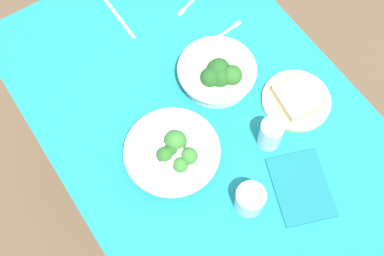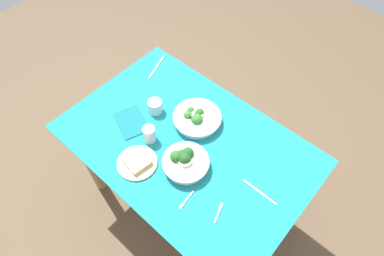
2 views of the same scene
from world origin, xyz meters
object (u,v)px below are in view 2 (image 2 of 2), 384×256
(water_glass_center, at_px, (155,106))
(napkin_folded_upper, at_px, (132,122))
(broccoli_bowl_near, at_px, (197,118))
(fork_by_near_bowl, at_px, (186,201))
(bread_side_plate, at_px, (137,162))
(table_knife_left, at_px, (157,67))
(fork_by_far_bowl, at_px, (219,212))
(water_glass_side, at_px, (149,134))
(table_knife_right, at_px, (260,192))
(broccoli_bowl_far, at_px, (185,162))

(water_glass_center, relative_size, napkin_folded_upper, 0.40)
(broccoli_bowl_near, xyz_separation_m, fork_by_near_bowl, (-0.26, 0.38, -0.03))
(napkin_folded_upper, bearing_deg, bread_side_plate, 144.08)
(water_glass_center, xyz_separation_m, napkin_folded_upper, (0.04, 0.15, -0.03))
(table_knife_left, bearing_deg, fork_by_far_bowl, -137.57)
(water_glass_side, distance_m, table_knife_left, 0.54)
(fork_by_far_bowl, height_order, table_knife_left, same)
(bread_side_plate, distance_m, fork_by_far_bowl, 0.47)
(fork_by_near_bowl, relative_size, table_knife_right, 0.56)
(water_glass_center, bearing_deg, fork_by_near_bowl, 149.63)
(fork_by_far_bowl, xyz_separation_m, table_knife_left, (0.88, -0.48, -0.00))
(table_knife_left, relative_size, napkin_folded_upper, 1.09)
(fork_by_near_bowl, bearing_deg, table_knife_right, 133.14)
(water_glass_center, bearing_deg, broccoli_bowl_near, -157.17)
(broccoli_bowl_near, distance_m, napkin_folded_upper, 0.36)
(water_glass_side, relative_size, fork_by_near_bowl, 0.90)
(fork_by_near_bowl, relative_size, table_knife_left, 0.50)
(fork_by_near_bowl, xyz_separation_m, table_knife_left, (0.73, -0.53, -0.00))
(bread_side_plate, bearing_deg, table_knife_right, -153.10)
(fork_by_far_bowl, bearing_deg, broccoli_bowl_near, 33.05)
(bread_side_plate, bearing_deg, fork_by_far_bowl, -171.16)
(broccoli_bowl_far, bearing_deg, water_glass_center, -22.59)
(broccoli_bowl_far, distance_m, napkin_folded_upper, 0.40)
(broccoli_bowl_near, xyz_separation_m, napkin_folded_upper, (0.27, 0.24, -0.03))
(water_glass_side, height_order, napkin_folded_upper, water_glass_side)
(broccoli_bowl_far, xyz_separation_m, napkin_folded_upper, (0.40, -0.00, -0.04))
(bread_side_plate, height_order, napkin_folded_upper, bread_side_plate)
(water_glass_center, distance_m, fork_by_near_bowl, 0.57)
(broccoli_bowl_far, relative_size, water_glass_side, 2.41)
(broccoli_bowl_far, bearing_deg, broccoli_bowl_near, -60.84)
(fork_by_far_bowl, relative_size, fork_by_near_bowl, 0.94)
(broccoli_bowl_far, distance_m, broccoli_bowl_near, 0.28)
(bread_side_plate, distance_m, water_glass_side, 0.16)
(fork_by_far_bowl, xyz_separation_m, napkin_folded_upper, (0.68, -0.08, 0.00))
(broccoli_bowl_near, distance_m, fork_by_far_bowl, 0.53)
(table_knife_left, bearing_deg, water_glass_side, -157.61)
(broccoli_bowl_far, xyz_separation_m, table_knife_right, (-0.36, -0.13, -0.04))
(fork_by_far_bowl, bearing_deg, broccoli_bowl_far, 55.21)
(water_glass_side, relative_size, napkin_folded_upper, 0.49)
(napkin_folded_upper, bearing_deg, fork_by_near_bowl, 165.12)
(water_glass_center, bearing_deg, napkin_folded_upper, 74.05)
(broccoli_bowl_near, height_order, water_glass_center, broccoli_bowl_near)
(napkin_folded_upper, bearing_deg, table_knife_left, -63.05)
(broccoli_bowl_far, distance_m, bread_side_plate, 0.24)
(table_knife_right, bearing_deg, broccoli_bowl_far, -160.79)
(table_knife_left, height_order, napkin_folded_upper, napkin_folded_upper)
(broccoli_bowl_far, bearing_deg, fork_by_near_bowl, 133.27)
(water_glass_side, xyz_separation_m, table_knife_left, (0.36, -0.40, -0.05))
(broccoli_bowl_far, height_order, water_glass_center, broccoli_bowl_far)
(water_glass_side, bearing_deg, table_knife_right, -167.52)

